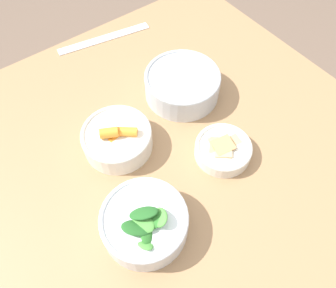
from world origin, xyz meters
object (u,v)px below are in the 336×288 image
object	(u,v)px
bowl_beans_hotdog	(182,85)
bowl_cookies	(223,149)
ruler	(104,38)
bowl_greens	(145,223)
bowl_carrots	(117,138)

from	to	relation	value
bowl_beans_hotdog	bowl_cookies	distance (m)	0.21
ruler	bowl_cookies	bearing A→B (deg)	-88.66
bowl_greens	ruler	size ratio (longest dim) A/B	0.60
bowl_carrots	ruler	xyz separation A→B (m)	(0.17, 0.36, -0.03)
bowl_beans_hotdog	bowl_cookies	size ratio (longest dim) A/B	1.48
bowl_beans_hotdog	bowl_cookies	xyz separation A→B (m)	(-0.04, -0.21, -0.01)
bowl_greens	bowl_beans_hotdog	bearing A→B (deg)	40.77
bowl_cookies	ruler	xyz separation A→B (m)	(-0.01, 0.52, -0.02)
bowl_carrots	bowl_beans_hotdog	xyz separation A→B (m)	(0.22, 0.04, 0.00)
bowl_greens	bowl_cookies	world-z (taller)	bowl_greens
bowl_greens	bowl_beans_hotdog	size ratio (longest dim) A/B	0.90
bowl_cookies	ruler	distance (m)	0.52
bowl_carrots	bowl_cookies	xyz separation A→B (m)	(0.18, -0.17, -0.01)
bowl_greens	bowl_carrots	bearing A→B (deg)	72.92
ruler	bowl_beans_hotdog	bearing A→B (deg)	-80.61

